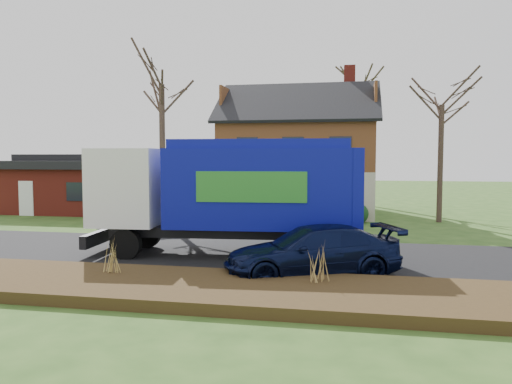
# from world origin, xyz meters

# --- Properties ---
(ground) EXTENTS (120.00, 120.00, 0.00)m
(ground) POSITION_xyz_m (0.00, 0.00, 0.00)
(ground) COLOR #294918
(ground) RESTS_ON ground
(road) EXTENTS (80.00, 7.00, 0.02)m
(road) POSITION_xyz_m (0.00, 0.00, 0.01)
(road) COLOR black
(road) RESTS_ON ground
(mulch_verge) EXTENTS (80.00, 3.50, 0.30)m
(mulch_verge) POSITION_xyz_m (0.00, -5.30, 0.15)
(mulch_verge) COLOR black
(mulch_verge) RESTS_ON ground
(main_house) EXTENTS (12.95, 8.95, 9.26)m
(main_house) POSITION_xyz_m (1.49, 13.91, 4.03)
(main_house) COLOR beige
(main_house) RESTS_ON ground
(ranch_house) EXTENTS (9.80, 8.20, 3.70)m
(ranch_house) POSITION_xyz_m (-12.00, 13.00, 1.81)
(ranch_house) COLOR maroon
(ranch_house) RESTS_ON ground
(garbage_truck) EXTENTS (9.81, 3.31, 4.13)m
(garbage_truck) POSITION_xyz_m (1.08, -0.22, 2.38)
(garbage_truck) COLOR black
(garbage_truck) RESTS_ON ground
(silver_sedan) EXTENTS (4.61, 2.19, 1.46)m
(silver_sedan) POSITION_xyz_m (-4.17, 4.34, 0.73)
(silver_sedan) COLOR #AFB1B8
(silver_sedan) RESTS_ON ground
(navy_wagon) EXTENTS (5.62, 4.02, 1.51)m
(navy_wagon) POSITION_xyz_m (4.17, -2.92, 0.76)
(navy_wagon) COLOR black
(navy_wagon) RESTS_ON ground
(tree_front_west) EXTENTS (3.46, 3.46, 10.28)m
(tree_front_west) POSITION_xyz_m (-4.78, 8.00, 8.47)
(tree_front_west) COLOR #433228
(tree_front_west) RESTS_ON ground
(tree_front_east) EXTENTS (3.25, 3.25, 9.03)m
(tree_front_east) POSITION_xyz_m (9.91, 10.89, 7.34)
(tree_front_east) COLOR #3E2E25
(tree_front_east) RESTS_ON ground
(tree_back) EXTENTS (3.83, 3.83, 12.12)m
(tree_back) POSITION_xyz_m (5.58, 21.08, 10.10)
(tree_back) COLOR #46382A
(tree_back) RESTS_ON ground
(grass_clump_mid) EXTENTS (0.34, 0.28, 0.95)m
(grass_clump_mid) POSITION_xyz_m (-1.24, -4.71, 0.77)
(grass_clump_mid) COLOR tan
(grass_clump_mid) RESTS_ON mulch_verge
(grass_clump_east) EXTENTS (0.38, 0.31, 0.96)m
(grass_clump_east) POSITION_xyz_m (4.45, -4.60, 0.78)
(grass_clump_east) COLOR #AC8B4B
(grass_clump_east) RESTS_ON mulch_verge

